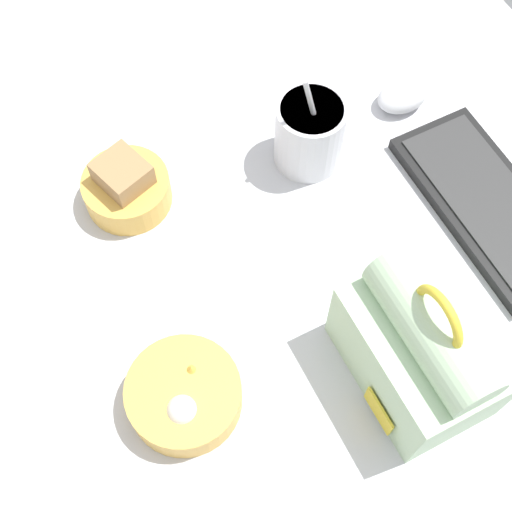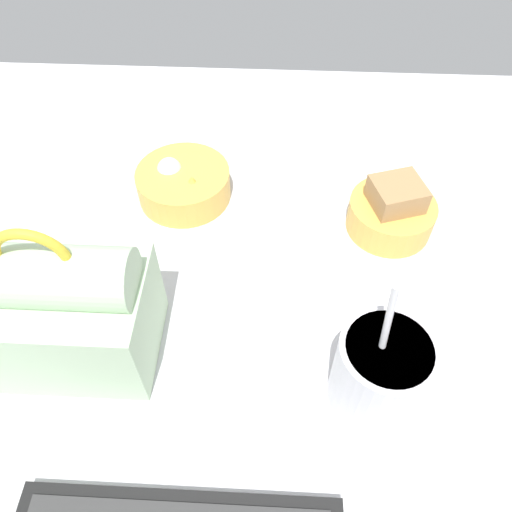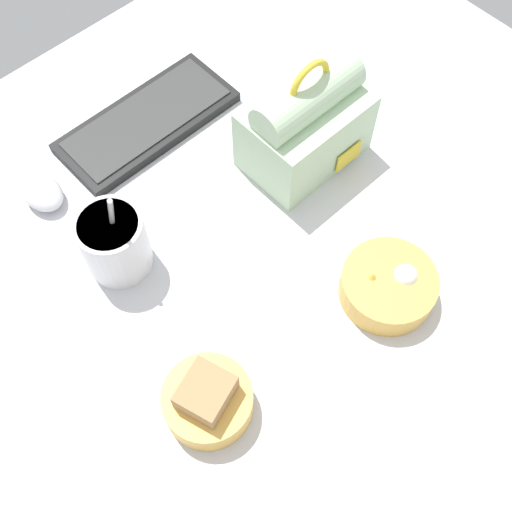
# 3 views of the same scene
# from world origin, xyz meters

# --- Properties ---
(desk_surface) EXTENTS (1.40, 1.10, 0.02)m
(desk_surface) POSITION_xyz_m (0.00, 0.00, 0.01)
(desk_surface) COLOR silver
(desk_surface) RESTS_ON ground
(lunch_bag) EXTENTS (0.19, 0.13, 0.20)m
(lunch_bag) POSITION_xyz_m (0.21, 0.07, 0.10)
(lunch_bag) COLOR #B7D6AD
(lunch_bag) RESTS_ON desk_surface
(soup_cup) EXTENTS (0.10, 0.10, 0.18)m
(soup_cup) POSITION_xyz_m (-0.13, 0.11, 0.08)
(soup_cup) COLOR silver
(soup_cup) RESTS_ON desk_surface
(bento_bowl_sandwich) EXTENTS (0.12, 0.12, 0.08)m
(bento_bowl_sandwich) POSITION_xyz_m (-0.18, -0.14, 0.05)
(bento_bowl_sandwich) COLOR #EAB24C
(bento_bowl_sandwich) RESTS_ON desk_surface
(bento_bowl_snacks) EXTENTS (0.14, 0.14, 0.06)m
(bento_bowl_snacks) POSITION_xyz_m (0.12, -0.19, 0.05)
(bento_bowl_snacks) COLOR #EAB24C
(bento_bowl_snacks) RESTS_ON desk_surface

